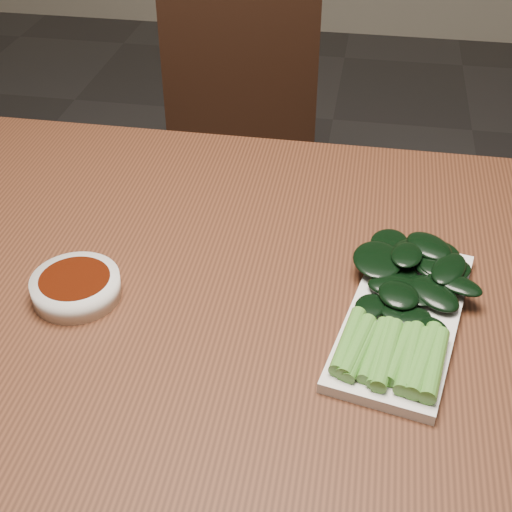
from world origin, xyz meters
name	(u,v)px	position (x,y,z in m)	size (l,w,h in m)	color
table	(239,331)	(0.00, 0.00, 0.68)	(1.40, 0.80, 0.75)	#462414
chair_far	(242,151)	(-0.15, 0.82, 0.49)	(0.44, 0.44, 0.89)	black
sauce_bowl	(76,287)	(-0.19, -0.04, 0.77)	(0.11, 0.11, 0.03)	silver
serving_plate	(403,318)	(0.20, -0.03, 0.76)	(0.18, 0.30, 0.01)	silver
gai_lan	(409,298)	(0.21, -0.01, 0.77)	(0.18, 0.30, 0.02)	#4B862E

